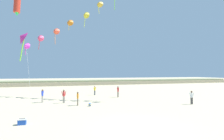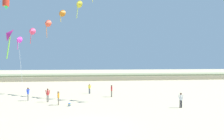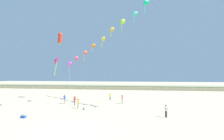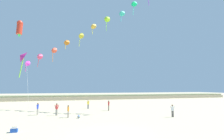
{
  "view_description": "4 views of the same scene",
  "coord_description": "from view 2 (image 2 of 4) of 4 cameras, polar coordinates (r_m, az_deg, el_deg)",
  "views": [
    {
      "loc": [
        -5.52,
        -11.42,
        3.86
      ],
      "look_at": [
        2.43,
        13.33,
        4.3
      ],
      "focal_mm": 28.0,
      "sensor_mm": 36.0,
      "label": 1
    },
    {
      "loc": [
        -0.61,
        -18.49,
        5.16
      ],
      "look_at": [
        3.62,
        12.11,
        3.97
      ],
      "focal_mm": 38.0,
      "sensor_mm": 36.0,
      "label": 2
    },
    {
      "loc": [
        6.32,
        -14.58,
        5.49
      ],
      "look_at": [
        2.32,
        12.28,
        6.5
      ],
      "focal_mm": 24.0,
      "sensor_mm": 36.0,
      "label": 3
    },
    {
      "loc": [
        -4.12,
        -14.5,
        3.89
      ],
      "look_at": [
        4.04,
        13.2,
        6.86
      ],
      "focal_mm": 28.0,
      "sensor_mm": 36.0,
      "label": 4
    }
  ],
  "objects": [
    {
      "name": "ground_plane",
      "position": [
        19.2,
        -5.92,
        -13.38
      ],
      "size": [
        240.0,
        240.0,
        0.0
      ],
      "primitive_type": "plane",
      "color": "#C1B28E"
    },
    {
      "name": "person_near_right",
      "position": [
        33.96,
        -0.1,
        -4.82
      ],
      "size": [
        0.24,
        0.61,
        1.73
      ],
      "color": "#726656",
      "rests_on": "ground"
    },
    {
      "name": "person_mid_center",
      "position": [
        28.5,
        -12.77,
        -6.36
      ],
      "size": [
        0.22,
        0.57,
        1.63
      ],
      "color": "#726656",
      "rests_on": "ground"
    },
    {
      "name": "person_far_center",
      "position": [
        32.57,
        -19.55,
        -5.26
      ],
      "size": [
        0.34,
        0.58,
        1.72
      ],
      "color": "gray",
      "rests_on": "ground"
    },
    {
      "name": "person_far_right",
      "position": [
        27.28,
        16.24,
        -6.73
      ],
      "size": [
        0.57,
        0.29,
        1.66
      ],
      "color": "black",
      "rests_on": "ground"
    },
    {
      "name": "dune_ridge",
      "position": [
        65.46,
        -7.33,
        -1.68
      ],
      "size": [
        120.0,
        9.69,
        1.5
      ],
      "color": "tan",
      "rests_on": "ground"
    },
    {
      "name": "person_far_left",
      "position": [
        37.37,
        -5.43,
        -4.32
      ],
      "size": [
        0.53,
        0.32,
        1.58
      ],
      "color": "#474C56",
      "rests_on": "ground"
    },
    {
      "name": "person_near_left",
      "position": [
        30.85,
        -15.2,
        -5.62
      ],
      "size": [
        0.6,
        0.23,
        1.72
      ],
      "color": "gray",
      "rests_on": "ground"
    },
    {
      "name": "beach_ball",
      "position": [
        27.74,
        -10.18,
        -8.16
      ],
      "size": [
        0.36,
        0.36,
        0.36
      ],
      "color": "blue",
      "rests_on": "ground"
    },
    {
      "name": "large_kite_low_lead",
      "position": [
        34.32,
        -23.71,
        7.84
      ],
      "size": [
        1.89,
        2.18,
        4.2
      ],
      "color": "#C42484"
    }
  ]
}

